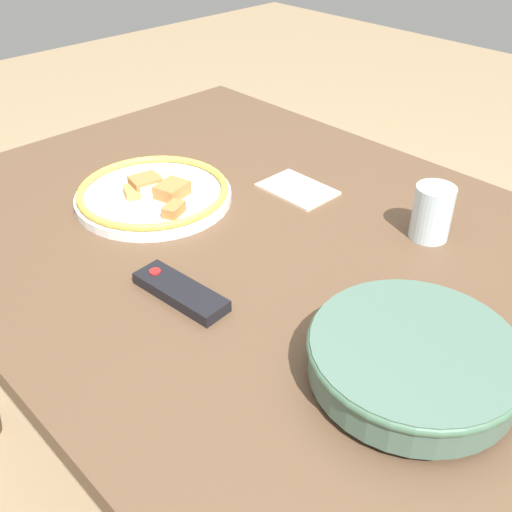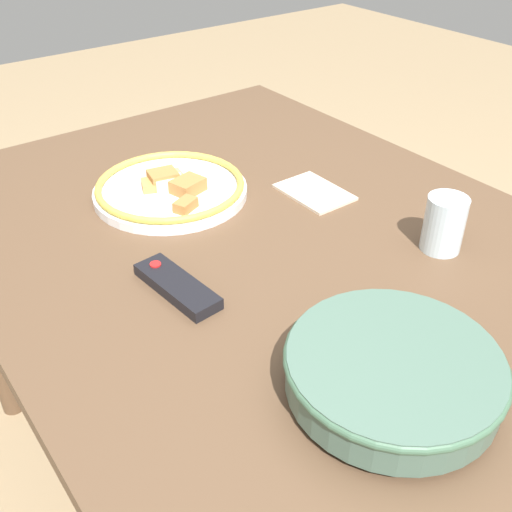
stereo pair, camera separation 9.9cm
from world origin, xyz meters
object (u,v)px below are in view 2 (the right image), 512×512
tv_remote (177,286)px  drinking_glass (444,224)px  noodle_bowl (393,371)px  food_plate (171,188)px

tv_remote → drinking_glass: bearing=-26.7°
noodle_bowl → tv_remote: noodle_bowl is taller
noodle_bowl → drinking_glass: 0.38m
tv_remote → drinking_glass: size_ratio=1.72×
food_plate → tv_remote: bearing=151.5°
noodle_bowl → tv_remote: 0.37m
noodle_bowl → food_plate: size_ratio=0.90×
noodle_bowl → tv_remote: (0.36, 0.11, -0.03)m
tv_remote → food_plate: bearing=56.4°
food_plate → drinking_glass: size_ratio=3.08×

